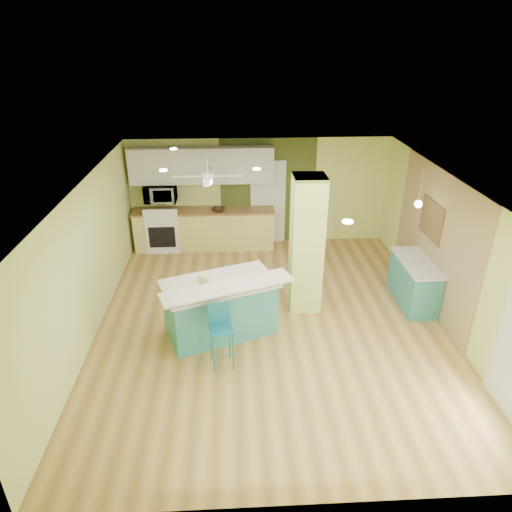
# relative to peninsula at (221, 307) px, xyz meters

# --- Properties ---
(floor) EXTENTS (6.00, 7.00, 0.01)m
(floor) POSITION_rel_peninsula_xyz_m (0.87, 0.27, -0.52)
(floor) COLOR olive
(floor) RESTS_ON ground
(ceiling) EXTENTS (6.00, 7.00, 0.01)m
(ceiling) POSITION_rel_peninsula_xyz_m (0.87, 0.27, 1.99)
(ceiling) COLOR white
(ceiling) RESTS_ON wall_back
(wall_back) EXTENTS (6.00, 0.01, 2.50)m
(wall_back) POSITION_rel_peninsula_xyz_m (0.87, 3.78, 0.74)
(wall_back) COLOR #DBE87C
(wall_back) RESTS_ON floor
(wall_front) EXTENTS (6.00, 0.01, 2.50)m
(wall_front) POSITION_rel_peninsula_xyz_m (0.87, -3.23, 0.74)
(wall_front) COLOR #DBE87C
(wall_front) RESTS_ON floor
(wall_left) EXTENTS (0.01, 7.00, 2.50)m
(wall_left) POSITION_rel_peninsula_xyz_m (-2.14, 0.27, 0.74)
(wall_left) COLOR #DBE87C
(wall_left) RESTS_ON floor
(wall_right) EXTENTS (0.01, 7.00, 2.50)m
(wall_right) POSITION_rel_peninsula_xyz_m (3.87, 0.27, 0.74)
(wall_right) COLOR #DBE87C
(wall_right) RESTS_ON floor
(wood_panel) EXTENTS (0.02, 3.40, 2.50)m
(wood_panel) POSITION_rel_peninsula_xyz_m (3.86, 0.87, 0.74)
(wood_panel) COLOR #977D56
(wood_panel) RESTS_ON floor
(olive_accent) EXTENTS (2.20, 0.02, 2.50)m
(olive_accent) POSITION_rel_peninsula_xyz_m (1.07, 3.76, 0.74)
(olive_accent) COLOR #475321
(olive_accent) RESTS_ON floor
(interior_door) EXTENTS (0.82, 0.05, 2.00)m
(interior_door) POSITION_rel_peninsula_xyz_m (1.07, 3.73, 0.49)
(interior_door) COLOR white
(interior_door) RESTS_ON floor
(column) EXTENTS (0.55, 0.55, 2.50)m
(column) POSITION_rel_peninsula_xyz_m (1.52, 0.77, 0.74)
(column) COLOR #C7DF67
(column) RESTS_ON floor
(kitchen_run) EXTENTS (3.25, 0.63, 0.94)m
(kitchen_run) POSITION_rel_peninsula_xyz_m (-0.43, 3.47, -0.04)
(kitchen_run) COLOR #E4D577
(kitchen_run) RESTS_ON floor
(stove) EXTENTS (0.76, 0.66, 1.08)m
(stove) POSITION_rel_peninsula_xyz_m (-1.38, 3.46, -0.05)
(stove) COLOR white
(stove) RESTS_ON floor
(upper_cabinets) EXTENTS (3.20, 0.34, 0.80)m
(upper_cabinets) POSITION_rel_peninsula_xyz_m (-0.43, 3.59, 1.44)
(upper_cabinets) COLOR silver
(upper_cabinets) RESTS_ON wall_back
(microwave) EXTENTS (0.70, 0.48, 0.39)m
(microwave) POSITION_rel_peninsula_xyz_m (-1.38, 3.47, 0.84)
(microwave) COLOR silver
(microwave) RESTS_ON wall_back
(ceiling_fan) EXTENTS (1.41, 1.41, 0.61)m
(ceiling_fan) POSITION_rel_peninsula_xyz_m (-0.23, 2.27, 1.56)
(ceiling_fan) COLOR white
(ceiling_fan) RESTS_ON ceiling
(pendant_lamp) EXTENTS (0.14, 0.14, 0.69)m
(pendant_lamp) POSITION_rel_peninsula_xyz_m (3.52, 1.02, 1.37)
(pendant_lamp) COLOR white
(pendant_lamp) RESTS_ON ceiling
(wall_decor) EXTENTS (0.03, 0.90, 0.70)m
(wall_decor) POSITION_rel_peninsula_xyz_m (3.83, 1.07, 1.04)
(wall_decor) COLOR brown
(wall_decor) RESTS_ON wood_panel
(peninsula) EXTENTS (2.22, 1.71, 1.11)m
(peninsula) POSITION_rel_peninsula_xyz_m (0.00, 0.00, 0.00)
(peninsula) COLOR teal
(peninsula) RESTS_ON floor
(bar_stool) EXTENTS (0.40, 0.40, 1.04)m
(bar_stool) POSITION_rel_peninsula_xyz_m (0.02, -0.79, 0.18)
(bar_stool) COLOR teal
(bar_stool) RESTS_ON floor
(side_counter) EXTENTS (0.57, 1.34, 0.86)m
(side_counter) POSITION_rel_peninsula_xyz_m (3.57, 0.78, -0.08)
(side_counter) COLOR teal
(side_counter) RESTS_ON floor
(fruit_bowl) EXTENTS (0.38, 0.38, 0.07)m
(fruit_bowl) POSITION_rel_peninsula_xyz_m (-0.09, 3.38, 0.46)
(fruit_bowl) COLOR #372416
(fruit_bowl) RESTS_ON kitchen_run
(canister) EXTENTS (0.16, 0.16, 0.19)m
(canister) POSITION_rel_peninsula_xyz_m (-0.25, -0.05, 0.55)
(canister) COLOR yellow
(canister) RESTS_ON peninsula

